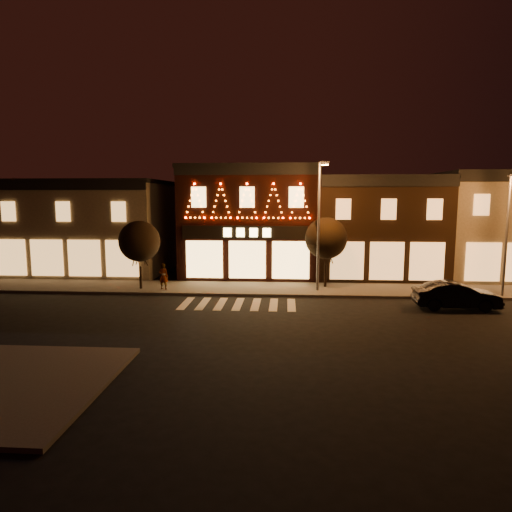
# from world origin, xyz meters

# --- Properties ---
(ground) EXTENTS (120.00, 120.00, 0.00)m
(ground) POSITION_xyz_m (0.00, 0.00, 0.00)
(ground) COLOR black
(ground) RESTS_ON ground
(sidewalk_far) EXTENTS (44.00, 4.00, 0.15)m
(sidewalk_far) POSITION_xyz_m (2.00, 8.00, 0.07)
(sidewalk_far) COLOR #47423D
(sidewalk_far) RESTS_ON ground
(building_left) EXTENTS (12.20, 8.28, 7.30)m
(building_left) POSITION_xyz_m (-13.00, 13.99, 3.66)
(building_left) COLOR #665E49
(building_left) RESTS_ON ground
(building_pulp) EXTENTS (10.20, 8.34, 8.30)m
(building_pulp) POSITION_xyz_m (0.00, 13.98, 4.16)
(building_pulp) COLOR black
(building_pulp) RESTS_ON ground
(building_right_a) EXTENTS (9.20, 8.28, 7.50)m
(building_right_a) POSITION_xyz_m (9.50, 13.99, 3.76)
(building_right_a) COLOR black
(building_right_a) RESTS_ON ground
(building_right_b) EXTENTS (9.20, 8.28, 7.80)m
(building_right_b) POSITION_xyz_m (18.50, 13.99, 3.91)
(building_right_b) COLOR #665E49
(building_right_b) RESTS_ON ground
(streetlamp_mid) EXTENTS (0.52, 1.83, 7.96)m
(streetlamp_mid) POSITION_xyz_m (4.70, 7.20, 4.82)
(streetlamp_mid) COLOR #59595E
(streetlamp_mid) RESTS_ON sidewalk_far
(streetlamp_right) EXTENTS (0.48, 1.65, 7.17)m
(streetlamp_right) POSITION_xyz_m (15.59, 6.39, 4.36)
(streetlamp_right) COLOR #59595E
(streetlamp_right) RESTS_ON sidewalk_far
(tree_left) EXTENTS (2.62, 2.62, 4.38)m
(tree_left) POSITION_xyz_m (-6.66, 7.20, 3.21)
(tree_left) COLOR black
(tree_left) RESTS_ON sidewalk_far
(tree_right) EXTENTS (2.73, 2.73, 4.57)m
(tree_right) POSITION_xyz_m (5.27, 8.64, 3.35)
(tree_right) COLOR black
(tree_right) RESTS_ON sidewalk_far
(dark_sedan) EXTENTS (4.45, 1.61, 1.46)m
(dark_sedan) POSITION_xyz_m (11.87, 3.79, 0.73)
(dark_sedan) COLOR black
(dark_sedan) RESTS_ON ground
(pedestrian) EXTENTS (0.66, 0.49, 1.66)m
(pedestrian) POSITION_xyz_m (-5.12, 7.05, 0.98)
(pedestrian) COLOR gray
(pedestrian) RESTS_ON sidewalk_far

